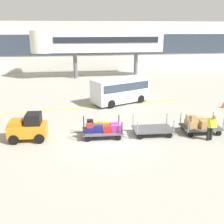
% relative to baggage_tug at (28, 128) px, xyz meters
% --- Properties ---
extents(ground_plane, '(120.00, 120.00, 0.00)m').
position_rel_baggage_tug_xyz_m(ground_plane, '(4.46, -0.67, -0.75)').
color(ground_plane, '#9E9B91').
extents(apron_lead_line, '(19.79, 2.82, 0.01)m').
position_rel_baggage_tug_xyz_m(apron_lead_line, '(2.81, 5.97, -0.75)').
color(apron_lead_line, yellow).
rests_on(apron_lead_line, ground_plane).
extents(terminal_building, '(52.06, 2.51, 7.04)m').
position_rel_baggage_tug_xyz_m(terminal_building, '(4.46, 25.31, 2.78)').
color(terminal_building, beige).
rests_on(terminal_building, ground_plane).
extents(jet_bridge, '(16.31, 3.00, 5.85)m').
position_rel_baggage_tug_xyz_m(jet_bridge, '(5.22, 19.32, 3.75)').
color(jet_bridge, silver).
rests_on(jet_bridge, ground_plane).
extents(baggage_tug, '(2.14, 1.30, 1.58)m').
position_rel_baggage_tug_xyz_m(baggage_tug, '(0.00, 0.00, 0.00)').
color(baggage_tug, orange).
rests_on(baggage_tug, ground_plane).
extents(baggage_cart_lead, '(3.03, 1.49, 1.10)m').
position_rel_baggage_tug_xyz_m(baggage_cart_lead, '(4.15, -0.16, -0.24)').
color(baggage_cart_lead, '#4C4C4F').
rests_on(baggage_cart_lead, ground_plane).
extents(baggage_cart_middle, '(3.03, 1.49, 1.10)m').
position_rel_baggage_tug_xyz_m(baggage_cart_middle, '(7.15, -0.27, -0.41)').
color(baggage_cart_middle, '#4C4C4F').
rests_on(baggage_cart_middle, ground_plane).
extents(baggage_cart_tail, '(3.03, 1.49, 1.22)m').
position_rel_baggage_tug_xyz_m(baggage_cart_tail, '(10.03, -0.35, -0.21)').
color(baggage_cart_tail, '#4C4C4F').
rests_on(baggage_cart_tail, ground_plane).
extents(baggage_handler, '(0.47, 0.48, 1.56)m').
position_rel_baggage_tug_xyz_m(baggage_handler, '(10.13, -1.61, 0.11)').
color(baggage_handler, black).
rests_on(baggage_handler, ground_plane).
extents(shuttle_van, '(5.16, 3.68, 2.10)m').
position_rel_baggage_tug_xyz_m(shuttle_van, '(6.52, 6.91, 0.48)').
color(shuttle_van, silver).
rests_on(shuttle_van, ground_plane).
extents(safety_cone_near, '(0.36, 0.36, 0.55)m').
position_rel_baggage_tug_xyz_m(safety_cone_near, '(14.44, 4.27, -0.48)').
color(safety_cone_near, '#EA590F').
rests_on(safety_cone_near, ground_plane).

